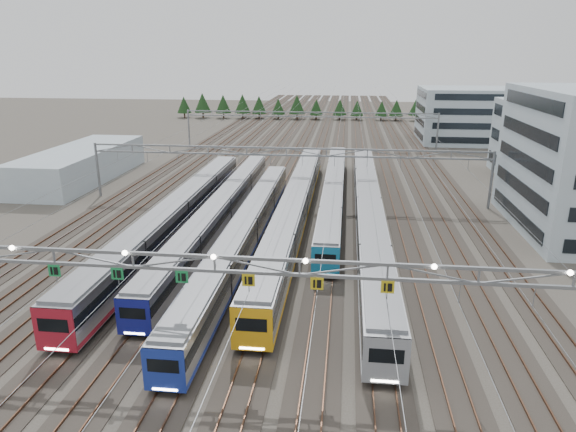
# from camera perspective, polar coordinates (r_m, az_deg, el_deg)

# --- Properties ---
(ground) EXTENTS (400.00, 400.00, 0.00)m
(ground) POSITION_cam_1_polar(r_m,az_deg,el_deg) (37.58, -7.65, -15.58)
(ground) COLOR #47423A
(ground) RESTS_ON ground
(track_bed) EXTENTS (54.00, 260.00, 5.42)m
(track_bed) POSITION_cam_1_polar(r_m,az_deg,el_deg) (131.98, 2.92, 9.44)
(track_bed) COLOR #2D2823
(track_bed) RESTS_ON ground
(train_a) EXTENTS (3.03, 52.91, 3.95)m
(train_a) POSITION_cam_1_polar(r_m,az_deg,el_deg) (61.65, -12.28, 0.05)
(train_a) COLOR black
(train_a) RESTS_ON ground
(train_b) EXTENTS (2.68, 53.64, 3.49)m
(train_b) POSITION_cam_1_polar(r_m,az_deg,el_deg) (63.33, -7.52, 0.56)
(train_b) COLOR black
(train_b) RESTS_ON ground
(train_c) EXTENTS (2.72, 51.48, 3.54)m
(train_c) POSITION_cam_1_polar(r_m,az_deg,el_deg) (55.67, -4.78, -1.75)
(train_c) COLOR black
(train_c) RESTS_ON ground
(train_d) EXTENTS (3.01, 60.67, 3.92)m
(train_d) POSITION_cam_1_polar(r_m,az_deg,el_deg) (64.04, 0.84, 1.11)
(train_d) COLOR black
(train_d) RESTS_ON ground
(train_e) EXTENTS (2.67, 51.41, 3.47)m
(train_e) POSITION_cam_1_polar(r_m,az_deg,el_deg) (72.01, 5.09, 2.75)
(train_e) COLOR black
(train_e) RESTS_ON ground
(train_f) EXTENTS (2.96, 64.24, 3.86)m
(train_f) POSITION_cam_1_polar(r_m,az_deg,el_deg) (62.93, 8.93, 0.56)
(train_f) COLOR black
(train_f) RESTS_ON ground
(gantry_near) EXTENTS (56.36, 0.61, 8.08)m
(gantry_near) POSITION_cam_1_polar(r_m,az_deg,el_deg) (34.13, -8.26, -5.68)
(gantry_near) COLOR gray
(gantry_near) RESTS_ON ground
(gantry_mid) EXTENTS (56.36, 0.36, 8.00)m
(gantry_mid) POSITION_cam_1_polar(r_m,az_deg,el_deg) (72.23, -0.19, 6.45)
(gantry_mid) COLOR gray
(gantry_mid) RESTS_ON ground
(gantry_far) EXTENTS (56.36, 0.36, 8.00)m
(gantry_far) POSITION_cam_1_polar(r_m,az_deg,el_deg) (116.50, 2.46, 10.76)
(gantry_far) COLOR gray
(gantry_far) RESTS_ON ground
(depot_bldg_mid) EXTENTS (14.00, 16.00, 12.80)m
(depot_bldg_mid) POSITION_cam_1_polar(r_m,az_deg,el_deg) (97.67, 26.70, 7.56)
(depot_bldg_mid) COLOR #A9BCCA
(depot_bldg_mid) RESTS_ON ground
(depot_bldg_north) EXTENTS (22.00, 18.00, 12.57)m
(depot_bldg_north) POSITION_cam_1_polar(r_m,az_deg,el_deg) (130.91, 19.32, 10.53)
(depot_bldg_north) COLOR #A9BCCA
(depot_bldg_north) RESTS_ON ground
(west_shed) EXTENTS (10.00, 30.00, 5.19)m
(west_shed) POSITION_cam_1_polar(r_m,az_deg,el_deg) (93.15, -22.02, 5.35)
(west_shed) COLOR #A9BCCA
(west_shed) RESTS_ON ground
(treeline) EXTENTS (81.20, 5.60, 7.02)m
(treeline) POSITION_cam_1_polar(r_m,az_deg,el_deg) (166.66, 1.22, 12.14)
(treeline) COLOR #332114
(treeline) RESTS_ON ground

